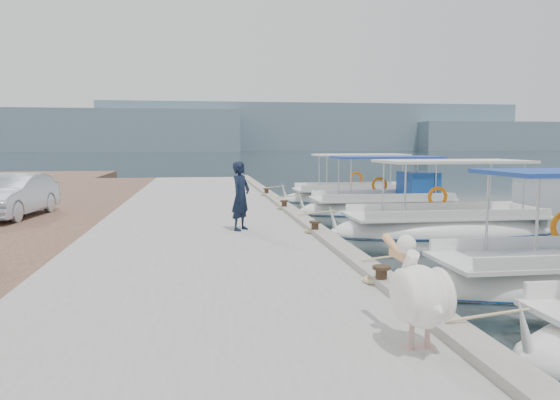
# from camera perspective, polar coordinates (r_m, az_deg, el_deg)

# --- Properties ---
(ground) EXTENTS (400.00, 400.00, 0.00)m
(ground) POSITION_cam_1_polar(r_m,az_deg,el_deg) (12.26, 6.73, -6.97)
(ground) COLOR black
(ground) RESTS_ON ground
(concrete_quay) EXTENTS (6.00, 40.00, 0.50)m
(concrete_quay) POSITION_cam_1_polar(r_m,az_deg,el_deg) (16.72, -7.78, -2.65)
(concrete_quay) COLOR gray
(concrete_quay) RESTS_ON ground
(quay_curb) EXTENTS (0.44, 40.00, 0.12)m
(quay_curb) POSITION_cam_1_polar(r_m,az_deg,el_deg) (16.93, 1.65, -1.44)
(quay_curb) COLOR gray
(quay_curb) RESTS_ON concrete_quay
(cobblestone_strip) EXTENTS (4.00, 40.00, 0.50)m
(cobblestone_strip) POSITION_cam_1_polar(r_m,az_deg,el_deg) (17.42, -24.48, -2.79)
(cobblestone_strip) COLOR brown
(cobblestone_strip) RESTS_ON ground
(distant_hills) EXTENTS (330.00, 60.00, 18.00)m
(distant_hills) POSITION_cam_1_polar(r_m,az_deg,el_deg) (215.59, 0.46, 7.22)
(distant_hills) COLOR slate
(distant_hills) RESTS_ON ground
(fishing_caique_c) EXTENTS (7.26, 2.52, 2.83)m
(fishing_caique_c) POSITION_cam_1_polar(r_m,az_deg,el_deg) (17.42, 16.77, -2.93)
(fishing_caique_c) COLOR white
(fishing_caique_c) RESTS_ON ground
(fishing_caique_d) EXTENTS (6.75, 2.49, 2.83)m
(fishing_caique_d) POSITION_cam_1_polar(r_m,az_deg,el_deg) (22.06, 10.80, -0.78)
(fishing_caique_d) COLOR white
(fishing_caique_d) RESTS_ON ground
(fishing_caique_e) EXTENTS (7.30, 2.23, 2.83)m
(fishing_caique_e) POSITION_cam_1_polar(r_m,az_deg,el_deg) (26.37, 7.96, 0.20)
(fishing_caique_e) COLOR white
(fishing_caique_e) RESTS_ON ground
(mooring_bollards) EXTENTS (0.28, 20.28, 0.33)m
(mooring_bollards) POSITION_cam_1_polar(r_m,az_deg,el_deg) (13.48, 3.68, -2.77)
(mooring_bollards) COLOR black
(mooring_bollards) RESTS_ON concrete_quay
(pelican) EXTENTS (0.54, 1.51, 1.19)m
(pelican) POSITION_cam_1_polar(r_m,az_deg,el_deg) (6.19, 14.34, -9.38)
(pelican) COLOR tan
(pelican) RESTS_ON concrete_quay
(fisherman) EXTENTS (0.72, 0.77, 1.77)m
(fisherman) POSITION_cam_1_polar(r_m,az_deg,el_deg) (14.02, -4.12, 0.42)
(fisherman) COLOR black
(fisherman) RESTS_ON concrete_quay
(parked_car) EXTENTS (1.85, 4.13, 1.32)m
(parked_car) POSITION_cam_1_polar(r_m,az_deg,el_deg) (18.35, -26.18, 0.41)
(parked_car) COLOR #B1BDCB
(parked_car) RESTS_ON cobblestone_strip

